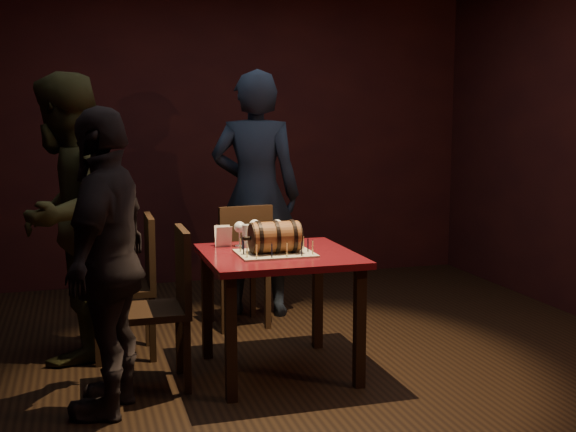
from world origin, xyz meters
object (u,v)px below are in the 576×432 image
(wine_glass_mid, at_px, (255,226))
(person_back, at_px, (256,194))
(chair_left_front, at_px, (166,298))
(person_left_front, at_px, (108,262))
(barrel_cake, at_px, (275,237))
(wine_glass_right, at_px, (277,226))
(person_left_rear, at_px, (66,218))
(pint_of_ale, at_px, (248,237))
(wine_glass_left, at_px, (240,228))
(pub_table, at_px, (279,270))
(chair_back, at_px, (242,259))
(chair_left_rear, at_px, (135,278))

(wine_glass_mid, height_order, person_back, person_back)
(chair_left_front, distance_m, person_left_front, 0.53)
(barrel_cake, height_order, wine_glass_right, barrel_cake)
(person_left_rear, bearing_deg, pint_of_ale, 89.63)
(pint_of_ale, height_order, person_left_rear, person_left_rear)
(pint_of_ale, relative_size, person_back, 0.08)
(wine_glass_left, distance_m, person_back, 1.12)
(wine_glass_mid, bearing_deg, barrel_cake, -84.78)
(barrel_cake, height_order, wine_glass_left, barrel_cake)
(wine_glass_left, distance_m, person_left_front, 1.03)
(wine_glass_mid, xyz_separation_m, person_left_rear, (-1.17, 0.33, 0.06))
(pint_of_ale, xyz_separation_m, person_back, (0.33, 1.14, 0.14))
(pub_table, distance_m, chair_back, 0.98)
(barrel_cake, bearing_deg, chair_back, 88.70)
(chair_left_front, bearing_deg, chair_left_rear, 102.39)
(pint_of_ale, xyz_separation_m, person_left_rear, (-1.09, 0.47, 0.10))
(chair_left_rear, relative_size, person_back, 0.48)
(wine_glass_mid, xyz_separation_m, wine_glass_right, (0.14, -0.04, 0.00))
(wine_glass_mid, height_order, pint_of_ale, wine_glass_mid)
(wine_glass_mid, height_order, chair_back, chair_back)
(pub_table, distance_m, chair_left_front, 0.70)
(wine_glass_mid, xyz_separation_m, chair_left_front, (-0.62, -0.36, -0.34))
(wine_glass_left, distance_m, chair_left_rear, 0.78)
(wine_glass_right, height_order, person_back, person_back)
(barrel_cake, distance_m, chair_back, 1.07)
(person_back, distance_m, person_left_front, 2.05)
(wine_glass_left, height_order, person_left_rear, person_left_rear)
(pub_table, height_order, wine_glass_left, wine_glass_left)
(pub_table, bearing_deg, person_left_rear, 152.02)
(wine_glass_mid, xyz_separation_m, person_left_front, (-0.95, -0.64, -0.05))
(wine_glass_mid, xyz_separation_m, chair_left_rear, (-0.75, 0.24, -0.34))
(barrel_cake, relative_size, person_back, 0.18)
(wine_glass_mid, relative_size, chair_left_front, 0.17)
(wine_glass_mid, relative_size, chair_left_rear, 0.17)
(wine_glass_left, bearing_deg, pub_table, -56.46)
(wine_glass_right, height_order, chair_left_rear, chair_left_rear)
(person_back, distance_m, person_left_rear, 1.57)
(chair_left_front, bearing_deg, pint_of_ale, 22.21)
(wine_glass_mid, bearing_deg, chair_left_front, -149.92)
(barrel_cake, xyz_separation_m, chair_back, (0.02, 1.01, -0.33))
(wine_glass_right, xyz_separation_m, chair_back, (-0.08, 0.68, -0.35))
(person_left_front, bearing_deg, wine_glass_mid, 145.53)
(chair_back, bearing_deg, barrel_cake, -91.30)
(barrel_cake, relative_size, wine_glass_mid, 2.17)
(pub_table, xyz_separation_m, chair_left_rear, (-0.82, 0.57, -0.12))
(barrel_cake, bearing_deg, person_left_front, -164.65)
(chair_left_rear, xyz_separation_m, chair_left_front, (0.13, -0.60, 0.00))
(chair_left_front, bearing_deg, person_back, 57.36)
(barrel_cake, bearing_deg, pub_table, 52.04)
(person_back, height_order, person_left_front, person_back)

